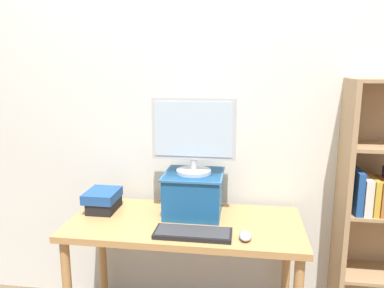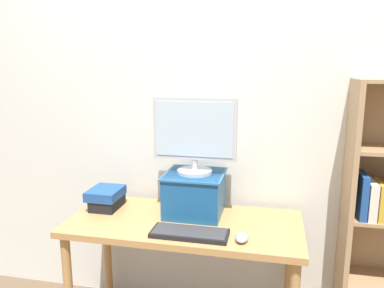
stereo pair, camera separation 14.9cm
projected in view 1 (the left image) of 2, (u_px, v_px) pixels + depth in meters
back_wall at (195, 114)px, 2.36m from camera, size 7.00×0.08×2.60m
desk at (185, 236)px, 2.11m from camera, size 1.30×0.60×0.75m
riser_box at (194, 192)px, 2.18m from camera, size 0.34×0.34×0.25m
computer_monitor at (194, 134)px, 2.11m from camera, size 0.48×0.20×0.43m
keyboard at (193, 233)px, 1.91m from camera, size 0.40×0.16×0.02m
computer_mouse at (245, 236)px, 1.87m from camera, size 0.06×0.10×0.04m
book_stack at (103, 200)px, 2.24m from camera, size 0.18×0.22×0.12m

